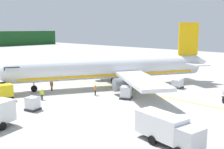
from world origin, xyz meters
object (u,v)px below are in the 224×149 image
at_px(service_truck_pushback, 4,91).
at_px(cargo_container_far, 33,104).
at_px(airliner_foreground, 113,68).
at_px(cargo_container_near, 177,83).
at_px(cargo_container_mid, 126,92).
at_px(service_truck_fuel, 167,129).
at_px(crew_loader_right, 42,94).
at_px(crew_marshaller, 52,85).
at_px(crew_loader_left, 95,89).

xyz_separation_m(service_truck_pushback, cargo_container_far, (-0.04, -8.63, -0.26)).
bearing_deg(cargo_container_far, airliner_foreground, 8.45).
relative_size(cargo_container_near, cargo_container_mid, 0.80).
bearing_deg(cargo_container_near, cargo_container_far, 165.01).
relative_size(service_truck_fuel, cargo_container_far, 3.46).
relative_size(service_truck_fuel, crew_loader_right, 4.34).
bearing_deg(cargo_container_near, crew_marshaller, 139.07).
xyz_separation_m(cargo_container_near, crew_marshaller, (-17.01, 14.75, 0.12)).
distance_m(service_truck_pushback, crew_loader_right, 6.07).
bearing_deg(crew_marshaller, crew_loader_left, -69.43).
bearing_deg(cargo_container_far, service_truck_fuel, -81.27).
relative_size(airliner_foreground, crew_loader_right, 23.68).
distance_m(cargo_container_mid, crew_loader_left, 5.31).
distance_m(airliner_foreground, crew_loader_left, 7.89).
relative_size(service_truck_pushback, crew_loader_right, 4.11).
bearing_deg(airliner_foreground, cargo_container_mid, -123.77).
bearing_deg(crew_loader_left, service_truck_pushback, 142.58).
distance_m(service_truck_fuel, service_truck_pushback, 27.64).
bearing_deg(crew_loader_right, crew_loader_left, -26.87).
distance_m(airliner_foreground, crew_marshaller, 11.54).
height_order(airliner_foreground, crew_marshaller, airliner_foreground).
bearing_deg(service_truck_pushback, crew_loader_left, -37.42).
bearing_deg(airliner_foreground, cargo_container_near, -53.61).
bearing_deg(service_truck_fuel, cargo_container_mid, 53.51).
height_order(airliner_foreground, cargo_container_mid, airliner_foreground).
bearing_deg(service_truck_pushback, crew_marshaller, -4.57).
xyz_separation_m(airliner_foreground, crew_loader_left, (-7.02, -2.70, -2.37)).
height_order(cargo_container_near, cargo_container_mid, cargo_container_mid).
height_order(cargo_container_near, crew_marshaller, cargo_container_near).
bearing_deg(crew_loader_right, crew_marshaller, 42.26).
height_order(service_truck_pushback, cargo_container_far, service_truck_pushback).
relative_size(cargo_container_mid, crew_loader_right, 1.49).
relative_size(crew_marshaller, crew_loader_right, 1.08).
distance_m(airliner_foreground, cargo_container_far, 18.68).
relative_size(cargo_container_mid, crew_marshaller, 1.38).
xyz_separation_m(airliner_foreground, service_truck_pushback, (-18.27, 5.91, -2.21)).
distance_m(airliner_foreground, cargo_container_mid, 9.53).
distance_m(service_truck_fuel, cargo_container_far, 19.09).
height_order(service_truck_pushback, crew_loader_left, service_truck_pushback).
height_order(crew_loader_left, crew_loader_right, crew_loader_left).
xyz_separation_m(crew_marshaller, crew_loader_right, (-4.55, -4.13, -0.09)).
xyz_separation_m(service_truck_pushback, crew_marshaller, (8.27, -0.66, -0.14)).
height_order(crew_marshaller, crew_loader_left, crew_marshaller).
distance_m(service_truck_fuel, crew_loader_right, 22.72).
bearing_deg(crew_loader_right, cargo_container_near, -26.23).
bearing_deg(cargo_container_mid, crew_loader_right, 137.06).
distance_m(cargo_container_far, crew_loader_right, 5.37).
xyz_separation_m(airliner_foreground, cargo_container_near, (7.00, -9.50, -2.48)).
bearing_deg(service_truck_fuel, crew_loader_right, 87.83).
relative_size(service_truck_fuel, crew_marshaller, 4.01).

